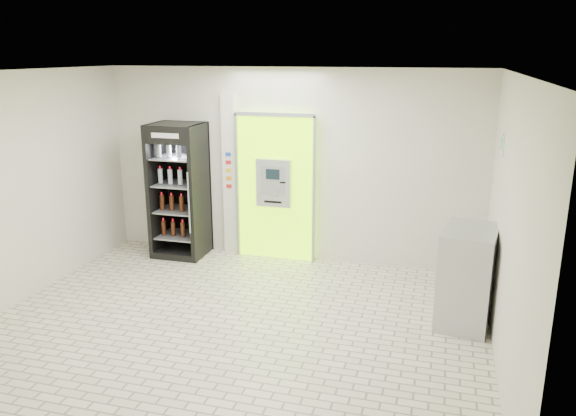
% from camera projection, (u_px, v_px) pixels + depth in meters
% --- Properties ---
extents(ground, '(6.00, 6.00, 0.00)m').
position_uv_depth(ground, '(234.00, 325.00, 6.85)').
color(ground, beige).
rests_on(ground, ground).
extents(room_shell, '(6.00, 6.00, 6.00)m').
position_uv_depth(room_shell, '(230.00, 177.00, 6.35)').
color(room_shell, silver).
rests_on(room_shell, ground).
extents(atm_assembly, '(1.30, 0.24, 2.33)m').
position_uv_depth(atm_assembly, '(276.00, 186.00, 8.82)').
color(atm_assembly, '#95F300').
rests_on(atm_assembly, ground).
extents(pillar, '(0.22, 0.11, 2.60)m').
position_uv_depth(pillar, '(230.00, 175.00, 9.03)').
color(pillar, silver).
rests_on(pillar, ground).
extents(beverage_cooler, '(0.81, 0.76, 2.14)m').
position_uv_depth(beverage_cooler, '(180.00, 193.00, 9.01)').
color(beverage_cooler, black).
rests_on(beverage_cooler, ground).
extents(steel_cabinet, '(0.74, 0.98, 1.20)m').
position_uv_depth(steel_cabinet, '(467.00, 276.00, 6.77)').
color(steel_cabinet, '#A9ABB0').
rests_on(steel_cabinet, ground).
extents(exit_sign, '(0.02, 0.22, 0.26)m').
position_uv_depth(exit_sign, '(502.00, 145.00, 6.80)').
color(exit_sign, white).
rests_on(exit_sign, room_shell).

